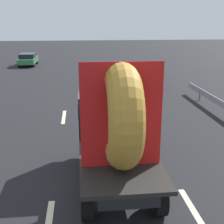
% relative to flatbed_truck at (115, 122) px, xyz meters
% --- Properties ---
extents(ground_plane, '(120.00, 120.00, 0.00)m').
position_rel_flatbed_truck_xyz_m(ground_plane, '(0.02, 0.35, -1.76)').
color(ground_plane, black).
extents(flatbed_truck, '(2.02, 4.72, 3.61)m').
position_rel_flatbed_truck_xyz_m(flatbed_truck, '(0.00, 0.00, 0.00)').
color(flatbed_truck, black).
rests_on(flatbed_truck, ground_plane).
extents(distant_sedan, '(1.72, 4.00, 1.31)m').
position_rel_flatbed_truck_xyz_m(distant_sedan, '(3.49, 13.07, -1.06)').
color(distant_sedan, black).
rests_on(distant_sedan, ground_plane).
extents(lane_dash_left_far, '(0.16, 2.07, 0.01)m').
position_rel_flatbed_truck_xyz_m(lane_dash_left_far, '(-1.74, 6.13, -1.76)').
color(lane_dash_left_far, beige).
rests_on(lane_dash_left_far, ground_plane).
extents(lane_dash_right_near, '(0.16, 2.05, 0.01)m').
position_rel_flatbed_truck_xyz_m(lane_dash_right_near, '(1.74, -1.79, -1.76)').
color(lane_dash_right_near, beige).
rests_on(lane_dash_right_near, ground_plane).
extents(lane_dash_right_far, '(0.16, 2.01, 0.01)m').
position_rel_flatbed_truck_xyz_m(lane_dash_right_far, '(1.74, 5.57, -1.76)').
color(lane_dash_right_far, beige).
rests_on(lane_dash_right_far, ground_plane).
extents(oncoming_car, '(1.58, 3.68, 1.20)m').
position_rel_flatbed_truck_xyz_m(oncoming_car, '(-6.04, 23.58, -1.12)').
color(oncoming_car, black).
rests_on(oncoming_car, ground_plane).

